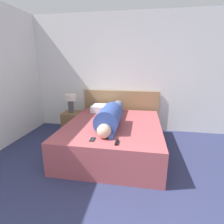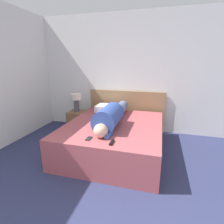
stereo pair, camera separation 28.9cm
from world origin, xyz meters
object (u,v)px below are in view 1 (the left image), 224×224
Objects in this scene: nightstand at (72,123)px; cell_phone at (92,139)px; person_lying at (111,116)px; pillow_near_headboard at (104,108)px; tv_remote at (117,142)px; bed at (113,137)px; table_lamp at (71,101)px.

cell_phone reaches higher than nightstand.
person_lying is 3.03× the size of pillow_near_headboard.
nightstand is at bearing 130.88° from tv_remote.
person_lying is 0.76m from tv_remote.
bed is 1.24m from nightstand.
nightstand is at bearing 122.55° from cell_phone.
bed is at bearing -66.46° from pillow_near_headboard.
tv_remote is 0.36m from cell_phone.
nightstand is 0.51m from table_lamp.
tv_remote is at bearing -49.12° from table_lamp.
cell_phone is (0.14, -1.46, -0.06)m from pillow_near_headboard.
table_lamp is 2.69× the size of tv_remote.
tv_remote reaches higher than nightstand.
person_lying is at bearing -34.21° from table_lamp.
bed is 0.84m from tv_remote.
table_lamp is at bearing 122.55° from cell_phone.
pillow_near_headboard reaches higher than nightstand.
bed is at bearing 61.08° from person_lying.
cell_phone reaches higher than bed.
table_lamp is 3.10× the size of cell_phone.
nightstand is at bearing 0.00° from table_lamp.
bed is 0.42m from person_lying.
tv_remote reaches higher than bed.
pillow_near_headboard is (-0.29, 0.79, -0.09)m from person_lying.
nightstand is 1.65m from cell_phone.
pillow_near_headboard is (-0.32, 0.74, 0.33)m from bed.
nightstand is 3.73× the size of cell_phone.
pillow_near_headboard is at bearing 7.11° from nightstand.
table_lamp reaches higher than bed.
nightstand is 1.31m from person_lying.
table_lamp is (-1.05, 0.64, 0.50)m from bed.
cell_phone is at bearing -84.46° from pillow_near_headboard.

